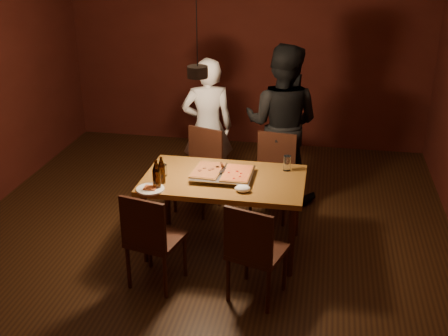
% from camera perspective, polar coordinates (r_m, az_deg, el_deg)
% --- Properties ---
extents(room_shell, '(6.00, 6.00, 6.00)m').
position_cam_1_polar(room_shell, '(5.02, -2.63, 5.83)').
color(room_shell, '#351F0E').
rests_on(room_shell, ground).
extents(dining_table, '(1.50, 0.90, 0.75)m').
position_cam_1_polar(dining_table, '(5.26, 0.00, -1.74)').
color(dining_table, '#946125').
rests_on(dining_table, floor).
extents(chair_far_left, '(0.53, 0.53, 0.49)m').
position_cam_1_polar(chair_far_left, '(6.15, -2.37, 0.62)').
color(chair_far_left, '#38190F').
rests_on(chair_far_left, floor).
extents(chair_far_right, '(0.47, 0.47, 0.49)m').
position_cam_1_polar(chair_far_right, '(6.02, 5.09, 0.04)').
color(chair_far_right, '#38190F').
rests_on(chair_far_right, floor).
extents(chair_near_left, '(0.50, 0.50, 0.49)m').
position_cam_1_polar(chair_near_left, '(4.78, -7.50, -6.55)').
color(chair_near_left, '#38190F').
rests_on(chair_near_left, floor).
extents(chair_near_right, '(0.52, 0.52, 0.49)m').
position_cam_1_polar(chair_near_right, '(4.58, 3.01, -7.85)').
color(chair_near_right, '#38190F').
rests_on(chair_near_right, floor).
extents(pizza_tray, '(0.55, 0.45, 0.05)m').
position_cam_1_polar(pizza_tray, '(5.23, -0.09, -0.72)').
color(pizza_tray, silver).
rests_on(pizza_tray, dining_table).
extents(pizza_meat, '(0.28, 0.42, 0.02)m').
position_cam_1_polar(pizza_meat, '(5.26, -1.67, -0.21)').
color(pizza_meat, maroon).
rests_on(pizza_meat, pizza_tray).
extents(pizza_cheese, '(0.26, 0.41, 0.02)m').
position_cam_1_polar(pizza_cheese, '(5.19, 1.34, -0.52)').
color(pizza_cheese, gold).
rests_on(pizza_cheese, pizza_tray).
extents(spatula, '(0.15, 0.26, 0.04)m').
position_cam_1_polar(spatula, '(5.24, -0.15, -0.24)').
color(spatula, silver).
rests_on(spatula, pizza_tray).
extents(beer_bottle_a, '(0.07, 0.07, 0.27)m').
position_cam_1_polar(beer_bottle_a, '(5.00, -6.88, -0.67)').
color(beer_bottle_a, black).
rests_on(beer_bottle_a, dining_table).
extents(beer_bottle_b, '(0.07, 0.07, 0.25)m').
position_cam_1_polar(beer_bottle_b, '(5.11, -6.37, -0.21)').
color(beer_bottle_b, black).
rests_on(beer_bottle_b, dining_table).
extents(water_glass_left, '(0.07, 0.07, 0.11)m').
position_cam_1_polar(water_glass_left, '(5.28, -6.19, -0.23)').
color(water_glass_left, silver).
rests_on(water_glass_left, dining_table).
extents(water_glass_right, '(0.07, 0.07, 0.15)m').
position_cam_1_polar(water_glass_right, '(5.40, 6.43, 0.49)').
color(water_glass_right, silver).
rests_on(water_glass_right, dining_table).
extents(plate_slice, '(0.25, 0.25, 0.03)m').
position_cam_1_polar(plate_slice, '(5.03, -7.50, -2.13)').
color(plate_slice, white).
rests_on(plate_slice, dining_table).
extents(napkin, '(0.14, 0.11, 0.06)m').
position_cam_1_polar(napkin, '(4.95, 1.91, -2.10)').
color(napkin, white).
rests_on(napkin, dining_table).
extents(diner_white, '(0.68, 0.55, 1.60)m').
position_cam_1_polar(diner_white, '(6.41, -1.68, 4.13)').
color(diner_white, silver).
rests_on(diner_white, floor).
extents(diner_dark, '(0.98, 0.83, 1.78)m').
position_cam_1_polar(diner_dark, '(6.29, 5.88, 4.49)').
color(diner_dark, black).
rests_on(diner_dark, floor).
extents(pendant_lamp, '(0.18, 0.18, 1.10)m').
position_cam_1_polar(pendant_lamp, '(4.92, -2.71, 9.85)').
color(pendant_lamp, black).
rests_on(pendant_lamp, ceiling).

